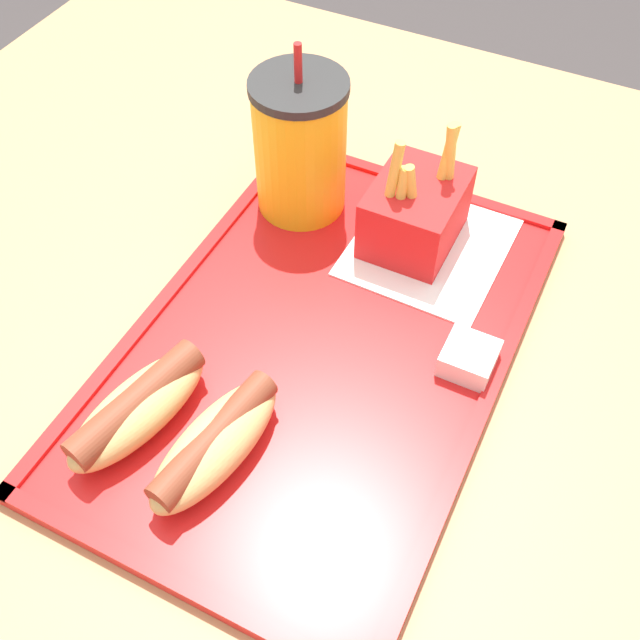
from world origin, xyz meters
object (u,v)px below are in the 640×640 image
(sauce_cup_mayo, at_px, (469,357))
(hot_dog_far, at_px, (138,408))
(soda_cup, at_px, (300,146))
(hot_dog_near, at_px, (215,443))
(fries_carton, at_px, (415,212))

(sauce_cup_mayo, bearing_deg, hot_dog_far, 128.10)
(hot_dog_far, relative_size, sauce_cup_mayo, 3.30)
(soda_cup, bearing_deg, hot_dog_near, -165.31)
(hot_dog_far, bearing_deg, hot_dog_near, -90.00)
(hot_dog_near, relative_size, fries_carton, 1.12)
(hot_dog_near, distance_m, sauce_cup_mayo, 0.21)
(hot_dog_far, height_order, fries_carton, fries_carton)
(soda_cup, xyz_separation_m, fries_carton, (-0.00, -0.12, -0.03))
(hot_dog_far, height_order, hot_dog_near, hot_dog_far)
(soda_cup, height_order, hot_dog_near, soda_cup)
(hot_dog_near, distance_m, fries_carton, 0.28)
(hot_dog_far, bearing_deg, sauce_cup_mayo, -51.90)
(hot_dog_far, xyz_separation_m, fries_carton, (0.28, -0.11, 0.01))
(hot_dog_far, relative_size, hot_dog_near, 1.01)
(soda_cup, height_order, hot_dog_far, soda_cup)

